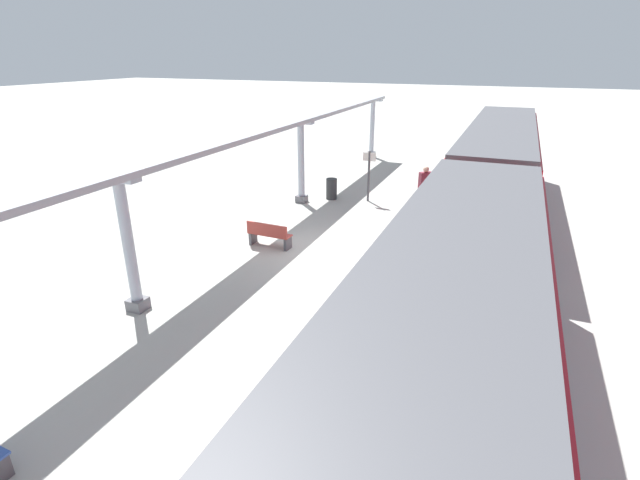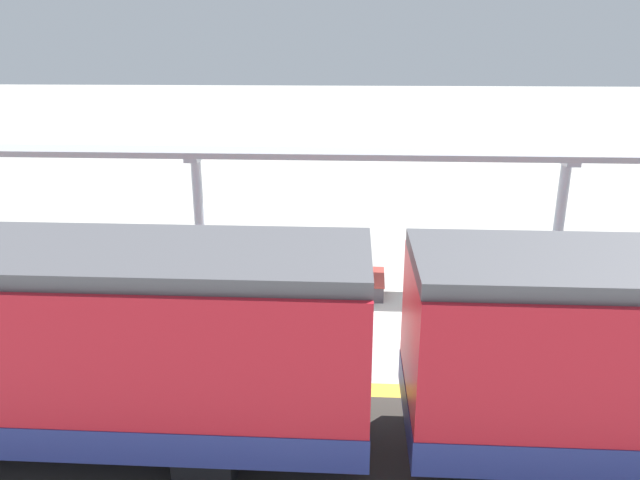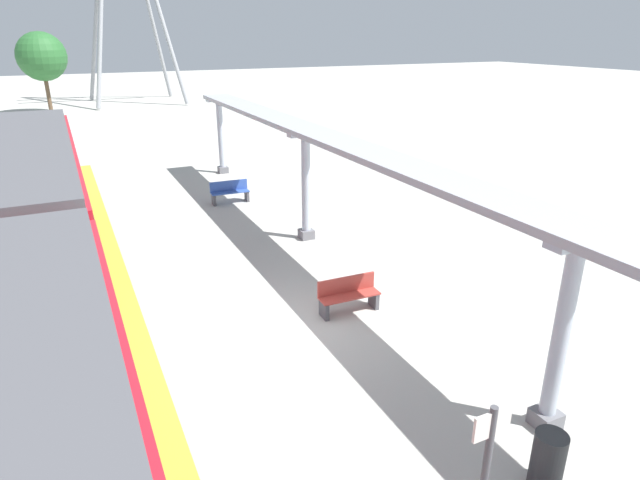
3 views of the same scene
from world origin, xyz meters
The scene contains 9 objects.
ground_plane centered at (0.00, 0.00, 0.00)m, with size 176.00×176.00×0.00m, color #AEADA4.
tactile_edge_strip centered at (-3.06, 0.00, 0.00)m, with size 0.48×38.83×0.01m, color gold.
trackbed centered at (-4.90, 0.00, 0.00)m, with size 3.20×50.83×0.01m, color #38332D.
canopy_pillar_second centered at (2.85, -4.82, 1.76)m, with size 1.10×0.44×3.48m.
canopy_pillar_third centered at (2.85, 5.18, 1.76)m, with size 1.10×0.44×3.48m.
canopy_beam centered at (2.85, -0.20, 3.56)m, with size 1.20×31.08×0.16m, color #A8AAB2.
bench_near_end centered at (1.73, 0.25, 0.44)m, with size 1.51×0.49×0.86m.
bench_mid_platform centered at (1.75, 10.13, 0.44)m, with size 1.52×0.50×0.86m.
trash_bin centered at (1.82, -5.76, 0.46)m, with size 0.48×0.48×0.92m, color #2F3133.
Camera 2 is at (-13.04, 0.84, 6.33)m, focal length 33.22 mm.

